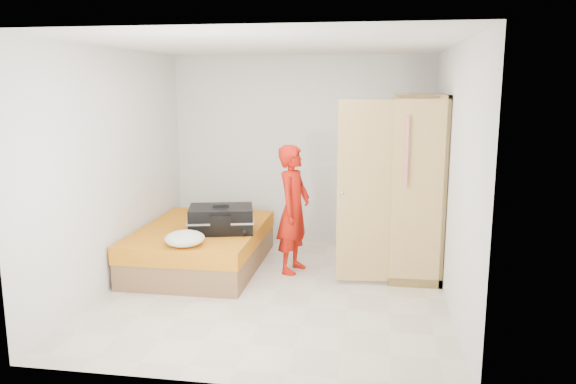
% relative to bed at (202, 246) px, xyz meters
% --- Properties ---
extents(room, '(4.00, 4.02, 2.60)m').
position_rel_bed_xyz_m(room, '(1.05, -0.66, 1.05)').
color(room, beige).
rests_on(room, ground).
extents(bed, '(1.42, 2.02, 0.50)m').
position_rel_bed_xyz_m(bed, '(0.00, 0.00, 0.00)').
color(bed, brown).
rests_on(bed, ground).
extents(wardrobe, '(1.17, 1.23, 2.10)m').
position_rel_bed_xyz_m(wardrobe, '(2.50, 0.20, 0.75)').
color(wardrobe, tan).
rests_on(wardrobe, ground).
extents(person, '(0.49, 0.63, 1.52)m').
position_rel_bed_xyz_m(person, '(1.14, 0.01, 0.51)').
color(person, red).
rests_on(person, ground).
extents(suitcase, '(0.87, 0.72, 0.33)m').
position_rel_bed_xyz_m(suitcase, '(0.30, -0.16, 0.39)').
color(suitcase, black).
rests_on(suitcase, bed).
extents(round_cushion, '(0.43, 0.43, 0.16)m').
position_rel_bed_xyz_m(round_cushion, '(0.08, -0.82, 0.33)').
color(round_cushion, white).
rests_on(round_cushion, bed).
extents(pillow, '(0.55, 0.29, 0.10)m').
position_rel_bed_xyz_m(pillow, '(0.06, 0.85, 0.30)').
color(pillow, white).
rests_on(pillow, bed).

